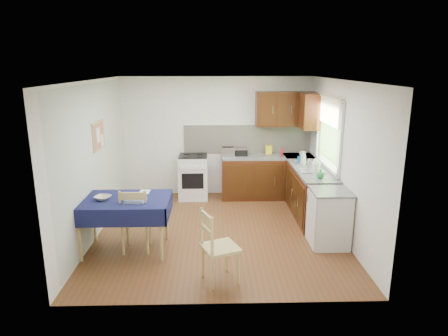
{
  "coord_description": "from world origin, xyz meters",
  "views": [
    {
      "loc": [
        -0.08,
        -6.25,
        2.73
      ],
      "look_at": [
        0.09,
        0.07,
        1.09
      ],
      "focal_mm": 32.0,
      "sensor_mm": 36.0,
      "label": 1
    }
  ],
  "objects_px": {
    "chair_near": "(217,245)",
    "kettle": "(316,167)",
    "chair_far": "(136,218)",
    "sandwich_press": "(241,152)",
    "dining_table": "(124,206)",
    "toaster": "(228,152)",
    "dish_rack": "(311,170)"
  },
  "relations": [
    {
      "from": "chair_near",
      "to": "kettle",
      "type": "height_order",
      "value": "kettle"
    },
    {
      "from": "toaster",
      "to": "sandwich_press",
      "type": "distance_m",
      "value": 0.29
    },
    {
      "from": "kettle",
      "to": "sandwich_press",
      "type": "bearing_deg",
      "value": 130.11
    },
    {
      "from": "toaster",
      "to": "kettle",
      "type": "height_order",
      "value": "kettle"
    },
    {
      "from": "dining_table",
      "to": "kettle",
      "type": "xyz_separation_m",
      "value": [
        3.1,
        1.05,
        0.3
      ]
    },
    {
      "from": "dining_table",
      "to": "dish_rack",
      "type": "relative_size",
      "value": 3.2
    },
    {
      "from": "dining_table",
      "to": "chair_far",
      "type": "distance_m",
      "value": 0.25
    },
    {
      "from": "toaster",
      "to": "dish_rack",
      "type": "xyz_separation_m",
      "value": [
        1.43,
        -1.23,
        -0.07
      ]
    },
    {
      "from": "chair_far",
      "to": "chair_near",
      "type": "height_order",
      "value": "chair_far"
    },
    {
      "from": "chair_near",
      "to": "kettle",
      "type": "bearing_deg",
      "value": -63.52
    },
    {
      "from": "chair_far",
      "to": "chair_near",
      "type": "xyz_separation_m",
      "value": [
        1.2,
        -0.9,
        -0.01
      ]
    },
    {
      "from": "dining_table",
      "to": "chair_far",
      "type": "relative_size",
      "value": 1.36
    },
    {
      "from": "sandwich_press",
      "to": "kettle",
      "type": "bearing_deg",
      "value": -67.9
    },
    {
      "from": "kettle",
      "to": "chair_far",
      "type": "bearing_deg",
      "value": -159.5
    },
    {
      "from": "chair_far",
      "to": "chair_near",
      "type": "bearing_deg",
      "value": 142.2
    },
    {
      "from": "dining_table",
      "to": "kettle",
      "type": "distance_m",
      "value": 3.29
    },
    {
      "from": "chair_far",
      "to": "toaster",
      "type": "distance_m",
      "value": 2.88
    },
    {
      "from": "chair_near",
      "to": "sandwich_press",
      "type": "distance_m",
      "value": 3.51
    },
    {
      "from": "kettle",
      "to": "chair_near",
      "type": "bearing_deg",
      "value": -131.09
    },
    {
      "from": "toaster",
      "to": "sandwich_press",
      "type": "height_order",
      "value": "toaster"
    },
    {
      "from": "dining_table",
      "to": "chair_far",
      "type": "bearing_deg",
      "value": -29.06
    },
    {
      "from": "chair_near",
      "to": "toaster",
      "type": "relative_size",
      "value": 3.53
    },
    {
      "from": "dining_table",
      "to": "kettle",
      "type": "height_order",
      "value": "kettle"
    },
    {
      "from": "dining_table",
      "to": "chair_near",
      "type": "relative_size",
      "value": 1.39
    },
    {
      "from": "chair_far",
      "to": "dish_rack",
      "type": "distance_m",
      "value": 3.16
    },
    {
      "from": "dining_table",
      "to": "toaster",
      "type": "bearing_deg",
      "value": 41.66
    },
    {
      "from": "chair_near",
      "to": "kettle",
      "type": "xyz_separation_m",
      "value": [
        1.74,
        2.0,
        0.5
      ]
    },
    {
      "from": "sandwich_press",
      "to": "dish_rack",
      "type": "bearing_deg",
      "value": -66.74
    },
    {
      "from": "toaster",
      "to": "kettle",
      "type": "xyz_separation_m",
      "value": [
        1.48,
        -1.34,
        0.02
      ]
    },
    {
      "from": "dining_table",
      "to": "toaster",
      "type": "xyz_separation_m",
      "value": [
        1.62,
        2.39,
        0.28
      ]
    },
    {
      "from": "chair_far",
      "to": "dish_rack",
      "type": "relative_size",
      "value": 2.36
    },
    {
      "from": "chair_far",
      "to": "kettle",
      "type": "relative_size",
      "value": 3.84
    }
  ]
}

